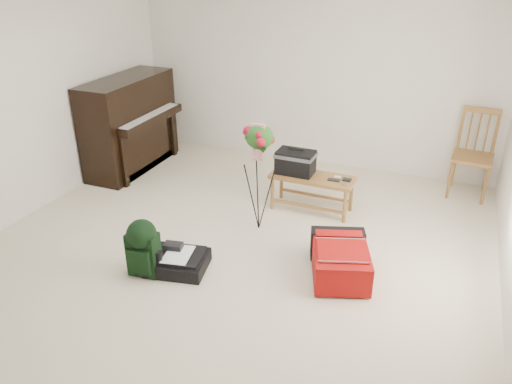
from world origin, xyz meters
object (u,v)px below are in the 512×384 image
at_px(piano, 131,126).
at_px(black_duffel, 177,261).
at_px(green_backpack, 142,245).
at_px(flower_stand, 259,178).
at_px(red_suitcase, 341,257).
at_px(bench, 301,167).
at_px(dining_chair, 473,155).

relative_size(piano, black_duffel, 2.38).
xyz_separation_m(green_backpack, flower_stand, (0.67, 1.20, 0.29)).
bearing_deg(red_suitcase, piano, 137.66).
bearing_deg(red_suitcase, green_backpack, -175.99).
relative_size(piano, bench, 1.56).
relative_size(bench, red_suitcase, 1.10).
bearing_deg(bench, green_backpack, -115.98).
bearing_deg(flower_stand, piano, 156.33).
bearing_deg(red_suitcase, dining_chair, 46.19).
bearing_deg(green_backpack, black_duffel, 32.77).
relative_size(piano, red_suitcase, 1.71).
bearing_deg(flower_stand, red_suitcase, -26.02).
relative_size(bench, green_backpack, 1.71).
bearing_deg(flower_stand, green_backpack, -120.22).
bearing_deg(dining_chair, flower_stand, -135.74).
height_order(green_backpack, flower_stand, flower_stand).
relative_size(piano, green_backpack, 2.66).
height_order(bench, flower_stand, flower_stand).
xyz_separation_m(bench, dining_chair, (1.82, 1.15, -0.00)).
bearing_deg(bench, dining_chair, 33.16).
height_order(piano, red_suitcase, piano).
xyz_separation_m(red_suitcase, green_backpack, (-1.70, -0.72, 0.14)).
xyz_separation_m(dining_chair, red_suitcase, (-1.05, -2.26, -0.35)).
bearing_deg(black_duffel, flower_stand, 55.76).
distance_m(bench, green_backpack, 2.07).
xyz_separation_m(piano, red_suitcase, (3.28, -1.42, -0.43)).
height_order(bench, dining_chair, dining_chair).
xyz_separation_m(dining_chair, flower_stand, (-2.08, -1.78, 0.08)).
bearing_deg(dining_chair, green_backpack, -129.07).
distance_m(black_duffel, green_backpack, 0.38).
bearing_deg(green_backpack, red_suitcase, 18.16).
distance_m(dining_chair, black_duffel, 3.78).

